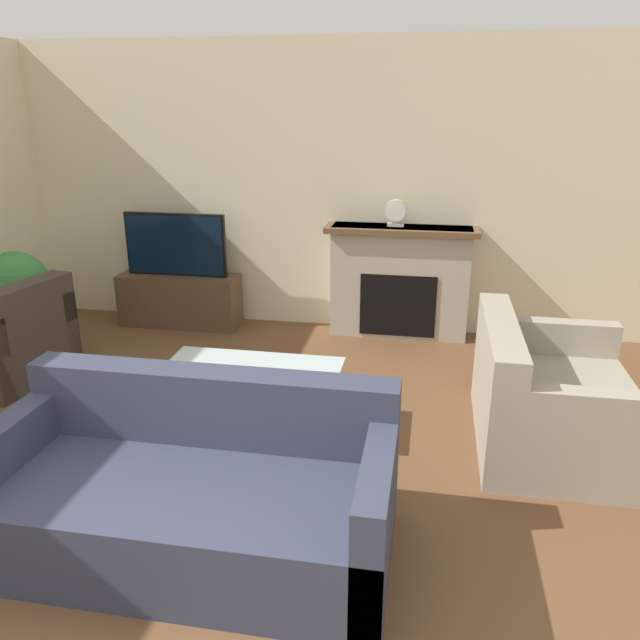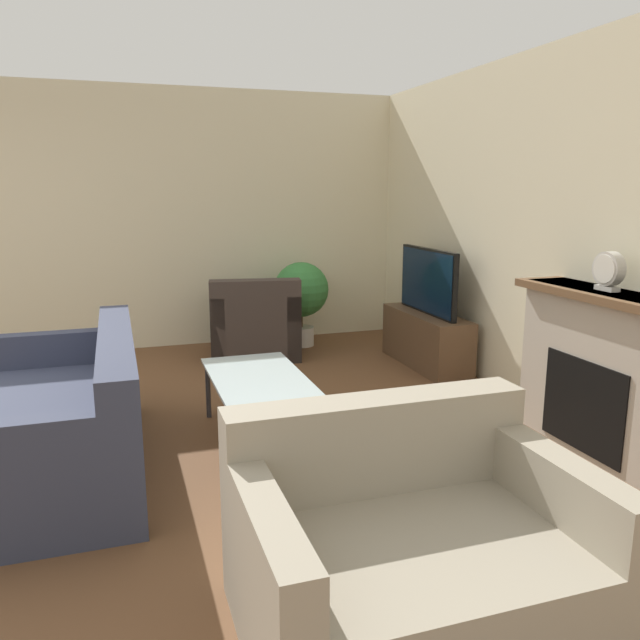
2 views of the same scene
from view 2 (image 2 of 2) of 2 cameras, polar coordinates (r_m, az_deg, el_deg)
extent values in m
cube|color=beige|center=(5.01, 19.97, 7.49)|extent=(8.65, 0.06, 2.70)
cube|color=beige|center=(6.86, -11.09, 8.99)|extent=(0.06, 7.38, 2.70)
cube|color=#B2A899|center=(4.35, 24.66, -4.53)|extent=(1.28, 0.31, 1.05)
cube|color=black|center=(4.30, 22.85, -7.24)|extent=(0.71, 0.01, 0.59)
cube|color=brown|center=(4.22, 24.95, 1.97)|extent=(1.40, 0.37, 0.05)
cube|color=brown|center=(6.07, 9.67, -1.75)|extent=(1.19, 0.38, 0.52)
cube|color=black|center=(5.96, 9.86, 3.53)|extent=(1.01, 0.05, 0.61)
cube|color=black|center=(5.95, 9.63, 3.52)|extent=(0.97, 0.01, 0.57)
cube|color=#33384C|center=(4.13, -22.91, -9.84)|extent=(1.97, 0.94, 0.42)
cube|color=#33384C|center=(3.98, -18.06, -4.04)|extent=(1.97, 0.20, 0.40)
cube|color=#33384C|center=(4.96, -22.24, -4.73)|extent=(0.14, 0.94, 0.66)
cube|color=#33384C|center=(3.25, -24.30, -13.70)|extent=(0.14, 0.94, 0.66)
cube|color=#9E937F|center=(2.60, 8.72, -22.61)|extent=(0.97, 1.31, 0.42)
cube|color=#9E937F|center=(2.71, 5.23, -11.10)|extent=(0.20, 1.31, 0.40)
cube|color=#9E937F|center=(2.36, -5.09, -22.91)|extent=(0.97, 0.14, 0.66)
cube|color=#9E937F|center=(2.82, 20.01, -17.42)|extent=(0.97, 0.14, 0.66)
cube|color=#3D332D|center=(6.42, -5.99, -1.33)|extent=(0.95, 1.00, 0.42)
cube|color=#3D332D|center=(6.04, -5.93, 1.80)|extent=(0.34, 0.89, 0.40)
cube|color=#3D332D|center=(6.42, -2.75, -0.18)|extent=(0.83, 0.27, 0.66)
cube|color=#3D332D|center=(6.39, -9.30, -0.39)|extent=(0.83, 0.27, 0.66)
cylinder|color=#333338|center=(4.73, -10.19, -6.30)|extent=(0.04, 0.04, 0.43)
cylinder|color=#333338|center=(3.69, -7.64, -11.55)|extent=(0.04, 0.04, 0.43)
cylinder|color=#333338|center=(4.82, -3.92, -5.77)|extent=(0.04, 0.04, 0.43)
cylinder|color=#333338|center=(3.81, 0.34, -10.65)|extent=(0.04, 0.04, 0.43)
cube|color=silver|center=(4.18, -5.58, -5.40)|extent=(1.20, 0.61, 0.02)
cylinder|color=beige|center=(6.79, -1.70, -1.48)|extent=(0.27, 0.27, 0.20)
cylinder|color=#4C3823|center=(6.75, -1.71, 0.09)|extent=(0.03, 0.03, 0.18)
sphere|color=#387F3D|center=(6.69, -1.72, 2.80)|extent=(0.59, 0.59, 0.59)
cube|color=beige|center=(4.28, 24.76, 2.65)|extent=(0.15, 0.07, 0.03)
cylinder|color=beige|center=(4.26, 24.90, 4.27)|extent=(0.21, 0.07, 0.21)
cylinder|color=white|center=(4.24, 24.54, 4.26)|extent=(0.18, 0.00, 0.18)
camera|label=1|loc=(3.98, -65.84, 11.69)|focal=35.00mm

